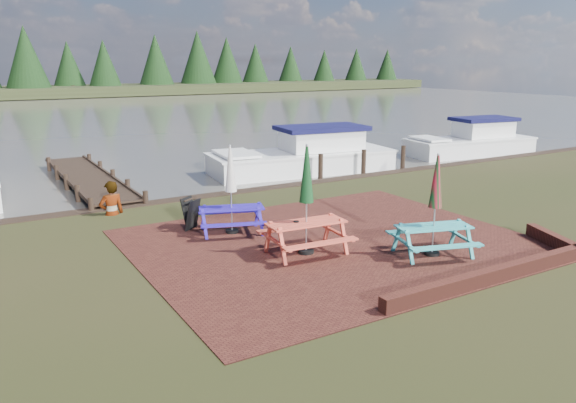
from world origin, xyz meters
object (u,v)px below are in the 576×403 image
Objects in this scene: picnic_table_red at (306,217)px; picnic_table_blue at (231,203)px; jetty at (89,178)px; picnic_table_teal at (434,221)px; person at (109,182)px; boat_near at (306,158)px; boat_far at (472,143)px; chalkboard at (191,213)px.

picnic_table_red is 2.39m from picnic_table_blue.
picnic_table_red is 1.11× the size of picnic_table_blue.
jetty is (-2.55, 10.58, -0.74)m from picnic_table_red.
jetty is (-4.90, 12.12, -0.68)m from picnic_table_teal.
jetty is at bearing -98.67° from person.
jetty is 8.34m from boat_near.
picnic_table_teal is 1.19× the size of person.
picnic_table_teal is 15.89m from boat_far.
boat_near is (8.16, -1.71, 0.29)m from jetty.
picnic_table_blue is 1.20m from chalkboard.
chalkboard is 7.53m from jetty.
boat_near is at bearing 65.16° from picnic_table_blue.
boat_near is (6.38, 6.61, -0.37)m from picnic_table_blue.
boat_near is at bearing -11.87° from jetty.
picnic_table_red is at bearing 128.25° from boat_far.
chalkboard is at bearing 135.89° from boat_near.
boat_near is 9.15m from boat_far.
picnic_table_teal is 10.91m from boat_near.
chalkboard is 0.12× the size of boat_far.
jetty is at bearing 91.40° from boat_far.
boat_near reaches higher than jetty.
person is at bearing 143.98° from picnic_table_teal.
jetty is (-1.04, 7.46, -0.30)m from chalkboard.
picnic_table_blue is 3.97m from person.
person is at bearing -94.46° from jetty.
boat_near is at bearing 3.76° from chalkboard.
boat_far is (12.40, 9.94, -0.41)m from picnic_table_teal.
picnic_table_blue is 0.24× the size of jetty.
person reaches higher than boat_far.
chalkboard is 9.15m from boat_near.
boat_near is (3.26, 10.40, -0.39)m from picnic_table_teal.
picnic_table_red is 6.30m from person.
picnic_table_red reaches higher than picnic_table_blue.
boat_far is (16.26, 5.28, -0.03)m from chalkboard.
boat_far is at bearing -85.91° from boat_near.
picnic_table_red is at bearing 154.70° from boat_near.
picnic_table_blue is 0.29× the size of boat_near.
picnic_table_teal is 0.35× the size of boat_far.
picnic_table_red reaches higher than person.
picnic_table_red is 1.29× the size of person.
picnic_table_teal is at bearing 122.43° from person.
picnic_table_teal is at bearing -28.98° from picnic_table_red.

